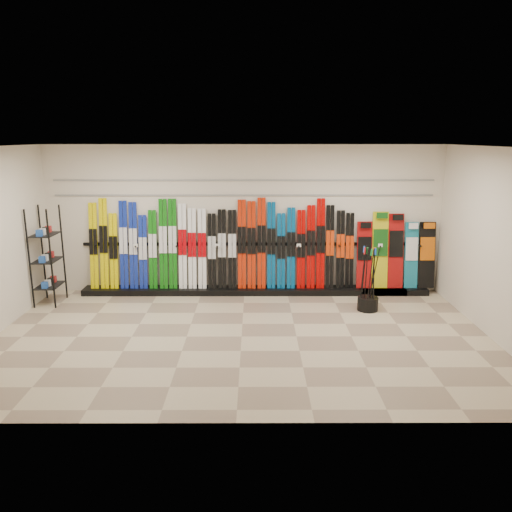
{
  "coord_description": "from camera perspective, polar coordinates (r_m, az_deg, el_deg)",
  "views": [
    {
      "loc": [
        0.21,
        -7.53,
        3.16
      ],
      "look_at": [
        0.24,
        1.0,
        1.1
      ],
      "focal_mm": 35.0,
      "sensor_mm": 36.0,
      "label": 1
    }
  ],
  "objects": [
    {
      "name": "ski_rack_base",
      "position": [
        10.29,
        -0.08,
        -3.96
      ],
      "size": [
        8.0,
        0.4,
        0.12
      ],
      "primitive_type": "cube",
      "color": "black",
      "rests_on": "floor"
    },
    {
      "name": "right_wall",
      "position": [
        8.59,
        26.0,
        1.05
      ],
      "size": [
        0.0,
        5.0,
        5.0
      ],
      "primitive_type": "plane",
      "rotation": [
        1.57,
        0.0,
        -1.57
      ],
      "color": "beige",
      "rests_on": "floor"
    },
    {
      "name": "slatwall_rail_0",
      "position": [
        10.08,
        -1.38,
        6.96
      ],
      "size": [
        7.6,
        0.02,
        0.03
      ],
      "primitive_type": "cube",
      "color": "gray",
      "rests_on": "back_wall"
    },
    {
      "name": "back_wall",
      "position": [
        10.17,
        -1.36,
        4.17
      ],
      "size": [
        8.0,
        0.0,
        8.0
      ],
      "primitive_type": "plane",
      "rotation": [
        1.57,
        0.0,
        0.0
      ],
      "color": "beige",
      "rests_on": "floor"
    },
    {
      "name": "ceiling",
      "position": [
        7.54,
        -1.81,
        12.35
      ],
      "size": [
        8.0,
        8.0,
        0.0
      ],
      "primitive_type": "plane",
      "rotation": [
        3.14,
        0.0,
        0.0
      ],
      "color": "silver",
      "rests_on": "back_wall"
    },
    {
      "name": "pole_bin",
      "position": [
        9.53,
        12.65,
        -5.35
      ],
      "size": [
        0.38,
        0.38,
        0.25
      ],
      "primitive_type": "cylinder",
      "color": "black",
      "rests_on": "floor"
    },
    {
      "name": "floor",
      "position": [
        8.17,
        -1.65,
        -9.18
      ],
      "size": [
        8.0,
        8.0,
        0.0
      ],
      "primitive_type": "plane",
      "color": "gray",
      "rests_on": "ground"
    },
    {
      "name": "ski_poles",
      "position": [
        9.35,
        12.82,
        -2.59
      ],
      "size": [
        0.29,
        0.34,
        1.18
      ],
      "color": "black",
      "rests_on": "pole_bin"
    },
    {
      "name": "skis",
      "position": [
        10.14,
        -3.99,
        1.0
      ],
      "size": [
        5.37,
        0.26,
        1.83
      ],
      "color": "#E6D500",
      "rests_on": "ski_rack_base"
    },
    {
      "name": "snowboards",
      "position": [
        10.55,
        15.61,
        0.32
      ],
      "size": [
        1.6,
        0.24,
        1.55
      ],
      "color": "#990C0C",
      "rests_on": "ski_rack_base"
    },
    {
      "name": "accessory_rack",
      "position": [
        10.29,
        -22.81,
        0.02
      ],
      "size": [
        0.4,
        0.6,
        1.88
      ],
      "primitive_type": "cube",
      "color": "black",
      "rests_on": "floor"
    },
    {
      "name": "slatwall_rail_1",
      "position": [
        10.05,
        -1.39,
        8.66
      ],
      "size": [
        7.6,
        0.02,
        0.03
      ],
      "primitive_type": "cube",
      "color": "gray",
      "rests_on": "back_wall"
    }
  ]
}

